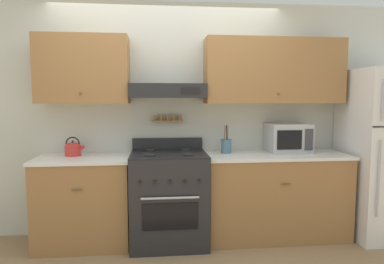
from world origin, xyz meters
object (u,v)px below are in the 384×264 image
(microwave, at_px, (287,138))
(utensil_crock, at_px, (226,146))
(tea_kettle, at_px, (73,148))
(stove_range, at_px, (169,198))
(refrigerator, at_px, (379,154))

(microwave, xyz_separation_m, utensil_crock, (-0.69, -0.02, -0.08))
(microwave, bearing_deg, tea_kettle, -179.56)
(stove_range, xyz_separation_m, refrigerator, (2.28, -0.03, 0.43))
(stove_range, height_order, utensil_crock, utensil_crock)
(tea_kettle, relative_size, microwave, 0.47)
(utensil_crock, bearing_deg, refrigerator, -6.23)
(refrigerator, bearing_deg, microwave, 168.35)
(refrigerator, bearing_deg, utensil_crock, 173.77)
(microwave, bearing_deg, utensil_crock, -178.52)
(stove_range, xyz_separation_m, tea_kettle, (-0.98, 0.15, 0.51))
(utensil_crock, bearing_deg, stove_range, -166.78)
(stove_range, bearing_deg, refrigerator, -0.80)
(refrigerator, height_order, tea_kettle, refrigerator)
(stove_range, relative_size, refrigerator, 0.59)
(refrigerator, xyz_separation_m, utensil_crock, (-1.65, 0.18, 0.09))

